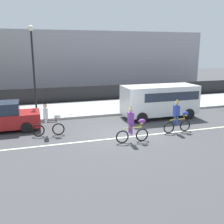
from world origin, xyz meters
TOP-DOWN VIEW (x-y plane):
  - ground_plane at (0.00, 0.00)m, footprint 80.00×80.00m
  - road_centre_line at (0.00, -0.50)m, footprint 36.00×0.14m
  - sidewalk_curb at (0.00, 6.50)m, footprint 60.00×5.00m
  - fence_line at (0.00, 9.40)m, footprint 40.00×0.08m
  - building_backdrop at (0.38, 18.00)m, footprint 28.00×8.00m
  - parade_cyclist_zebra at (-3.97, 0.98)m, footprint 1.72×0.50m
  - parade_cyclist_purple at (-0.05, -1.30)m, footprint 1.72×0.50m
  - parade_cyclist_cobalt at (2.93, -0.58)m, footprint 1.72×0.50m
  - parked_van_white at (3.56, 2.70)m, footprint 5.00×2.22m
  - parked_car_red at (-6.41, 2.72)m, footprint 4.10×1.92m
  - street_lamp_post at (-4.46, 5.26)m, footprint 0.36×0.36m

SIDE VIEW (x-z plane):
  - ground_plane at x=0.00m, z-range 0.00..0.00m
  - road_centre_line at x=0.00m, z-range 0.00..0.01m
  - sidewalk_curb at x=0.00m, z-range 0.00..0.15m
  - fence_line at x=0.00m, z-range 0.00..1.40m
  - parked_car_red at x=-6.41m, z-range -0.04..1.60m
  - parade_cyclist_zebra at x=-3.97m, z-range -0.12..1.80m
  - parade_cyclist_purple at x=-0.05m, z-range -0.12..1.80m
  - parade_cyclist_cobalt at x=2.93m, z-range -0.12..1.80m
  - parked_van_white at x=3.56m, z-range 0.19..2.37m
  - building_backdrop at x=0.38m, z-range 0.00..6.34m
  - street_lamp_post at x=-4.46m, z-range 1.06..6.92m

